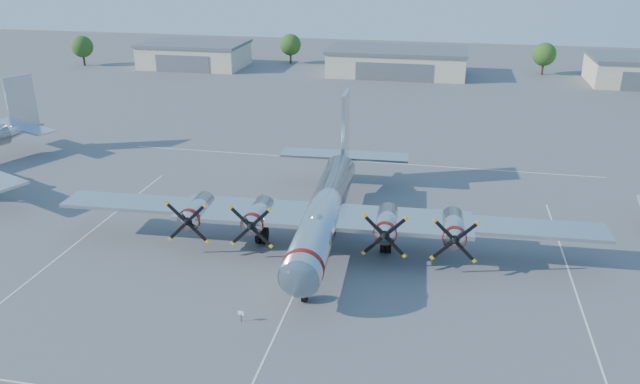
% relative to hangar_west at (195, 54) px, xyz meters
% --- Properties ---
extents(ground, '(260.00, 260.00, 0.00)m').
position_rel_hangar_west_xyz_m(ground, '(45.00, -81.96, -2.71)').
color(ground, '#535355').
rests_on(ground, ground).
extents(parking_lines, '(60.00, 50.08, 0.01)m').
position_rel_hangar_west_xyz_m(parking_lines, '(45.00, -83.71, -2.71)').
color(parking_lines, silver).
rests_on(parking_lines, ground).
extents(hangar_west, '(22.60, 14.60, 5.40)m').
position_rel_hangar_west_xyz_m(hangar_west, '(0.00, 0.00, 0.00)').
color(hangar_west, beige).
rests_on(hangar_west, ground).
extents(hangar_center, '(28.60, 14.60, 5.40)m').
position_rel_hangar_west_xyz_m(hangar_center, '(45.00, -0.00, -0.00)').
color(hangar_center, beige).
rests_on(hangar_center, ground).
extents(tree_far_west, '(4.80, 4.80, 6.64)m').
position_rel_hangar_west_xyz_m(tree_far_west, '(-25.00, -3.96, 1.51)').
color(tree_far_west, '#382619').
rests_on(tree_far_west, ground).
extents(tree_west, '(4.80, 4.80, 6.64)m').
position_rel_hangar_west_xyz_m(tree_west, '(20.00, 8.04, 1.51)').
color(tree_west, '#382619').
rests_on(tree_west, ground).
extents(tree_east, '(4.80, 4.80, 6.64)m').
position_rel_hangar_west_xyz_m(tree_east, '(75.00, 6.04, 1.51)').
color(tree_east, '#382619').
rests_on(tree_east, ground).
extents(main_bomber_b29, '(50.12, 35.46, 10.76)m').
position_rel_hangar_west_xyz_m(main_bomber_b29, '(45.53, -79.44, -2.71)').
color(main_bomber_b29, silver).
rests_on(main_bomber_b29, ground).
extents(info_placard, '(0.47, 0.09, 0.89)m').
position_rel_hangar_west_xyz_m(info_placard, '(42.09, -94.54, -2.08)').
color(info_placard, black).
rests_on(info_placard, ground).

